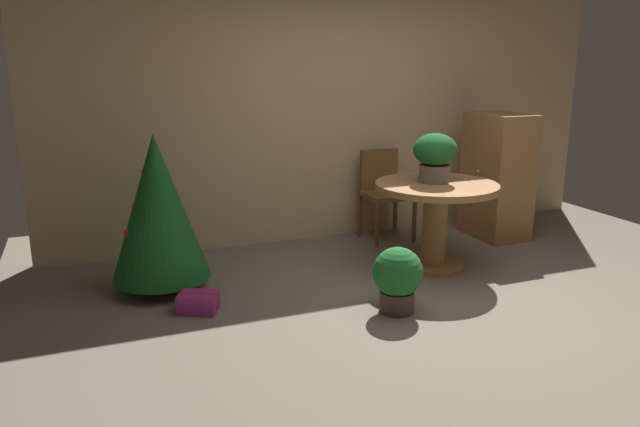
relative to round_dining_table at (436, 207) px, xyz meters
name	(u,v)px	position (x,y,z in m)	size (l,w,h in m)	color
ground_plane	(455,310)	(-0.36, -0.89, -0.56)	(6.60, 6.60, 0.00)	#756B5B
back_wall_panel	(340,111)	(-0.36, 1.31, 0.74)	(6.00, 0.10, 2.60)	tan
round_dining_table	(436,207)	(0.00, 0.00, 0.00)	(1.07, 1.07, 0.77)	#9E6B3D
flower_vase	(435,154)	(0.00, 0.06, 0.46)	(0.38, 0.38, 0.43)	#665B51
wooden_chair_far	(384,188)	(0.00, 0.98, -0.03)	(0.46, 0.45, 0.91)	brown
holiday_tree	(158,207)	(-2.34, 0.35, 0.13)	(0.78, 0.78, 1.27)	brown
gift_box_purple	(198,302)	(-2.15, -0.21, -0.49)	(0.34, 0.31, 0.14)	#9E287A
wooden_cabinet	(497,176)	(1.12, 0.62, 0.09)	(0.49, 0.67, 1.29)	#9E6B3D
potted_plant	(398,277)	(-0.78, -0.75, -0.29)	(0.37, 0.37, 0.50)	#4C382D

